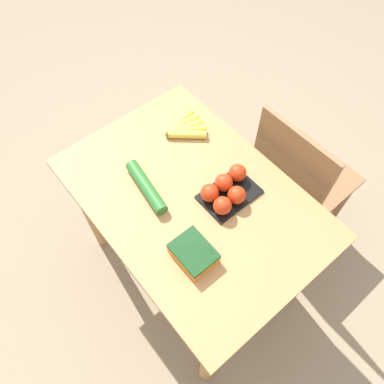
# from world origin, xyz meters

# --- Properties ---
(ground_plane) EXTENTS (12.00, 12.00, 0.00)m
(ground_plane) POSITION_xyz_m (0.00, 0.00, 0.00)
(ground_plane) COLOR gray
(dining_table) EXTENTS (1.02, 0.70, 0.75)m
(dining_table) POSITION_xyz_m (0.00, 0.00, 0.62)
(dining_table) COLOR #B27F4C
(dining_table) RESTS_ON ground_plane
(chair) EXTENTS (0.42, 0.40, 0.91)m
(chair) POSITION_xyz_m (0.12, 0.55, 0.48)
(chair) COLOR #8E6642
(chair) RESTS_ON ground_plane
(banana_bunch) EXTENTS (0.17, 0.17, 0.03)m
(banana_bunch) POSITION_xyz_m (-0.27, 0.18, 0.77)
(banana_bunch) COLOR brown
(banana_bunch) RESTS_ON dining_table
(tomato_pack) EXTENTS (0.15, 0.22, 0.08)m
(tomato_pack) POSITION_xyz_m (0.08, 0.10, 0.79)
(tomato_pack) COLOR black
(tomato_pack) RESTS_ON dining_table
(carrot_bag) EXTENTS (0.15, 0.12, 0.05)m
(carrot_bag) POSITION_xyz_m (0.19, -0.15, 0.78)
(carrot_bag) COLOR orange
(carrot_bag) RESTS_ON dining_table
(cucumber_near) EXTENTS (0.25, 0.08, 0.05)m
(cucumber_near) POSITION_xyz_m (-0.13, -0.12, 0.78)
(cucumber_near) COLOR #2D702D
(cucumber_near) RESTS_ON dining_table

